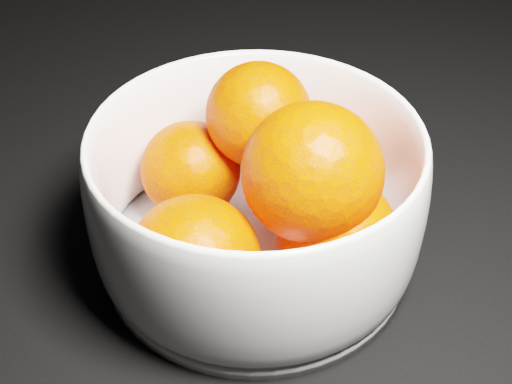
# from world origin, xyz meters

# --- Properties ---
(ground) EXTENTS (3.00, 3.00, 0.00)m
(ground) POSITION_xyz_m (0.00, 0.00, 0.00)
(ground) COLOR black
(ground) RESTS_ON ground
(bowl) EXTENTS (0.23, 0.23, 0.11)m
(bowl) POSITION_xyz_m (0.25, -0.25, 0.06)
(bowl) COLOR white
(bowl) RESTS_ON ground
(orange_pile) EXTENTS (0.19, 0.19, 0.13)m
(orange_pile) POSITION_xyz_m (0.26, -0.25, 0.07)
(orange_pile) COLOR #FF3A00
(orange_pile) RESTS_ON bowl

